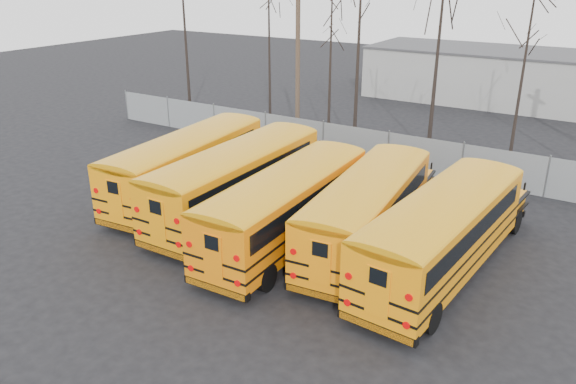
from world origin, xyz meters
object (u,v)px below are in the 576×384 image
Objects in this scene: bus_b at (240,175)px; bus_d at (370,205)px; utility_pole_left at (298,61)px; bus_e at (446,227)px; bus_a at (190,160)px; bus_c at (290,201)px.

bus_d is at bearing 1.63° from bus_b.
bus_b is at bearing 176.24° from bus_d.
bus_e is at bearing -55.35° from utility_pole_left.
bus_a is 9.28m from bus_d.
bus_b is 1.01× the size of bus_e.
bus_b is 1.04× the size of bus_d.
bus_c is 1.01× the size of bus_d.
bus_e is 18.83m from utility_pole_left.
bus_c is at bearing -167.23° from bus_e.
bus_a is at bearing -179.17° from bus_e.
bus_a is at bearing -96.45° from utility_pole_left.
bus_c is 15.84m from utility_pole_left.
utility_pole_left is at bearing 118.44° from bus_c.
bus_c is at bearing -159.14° from bus_d.
bus_d is at bearing 24.92° from bus_c.
bus_a is 1.00× the size of bus_e.
bus_a reaches higher than bus_e.
bus_e reaches higher than bus_c.
bus_d is at bearing -61.51° from utility_pole_left.
bus_a is 1.02× the size of bus_c.
bus_b is 13.42m from utility_pole_left.
utility_pole_left reaches higher than bus_b.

